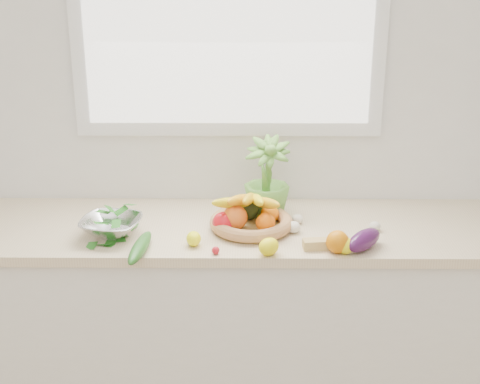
{
  "coord_description": "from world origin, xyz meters",
  "views": [
    {
      "loc": [
        0.07,
        -0.55,
        1.97
      ],
      "look_at": [
        0.05,
        1.93,
        1.05
      ],
      "focal_mm": 50.0,
      "sensor_mm": 36.0,
      "label": 1
    }
  ],
  "objects_px": {
    "eggplant": "(364,240)",
    "colander_with_spinach": "(111,222)",
    "apple": "(224,223)",
    "fruit_basket": "(251,217)",
    "potted_herb": "(267,178)",
    "cucumber": "(140,247)"
  },
  "relations": [
    {
      "from": "apple",
      "to": "colander_with_spinach",
      "type": "relative_size",
      "value": 0.33
    },
    {
      "from": "cucumber",
      "to": "fruit_basket",
      "type": "xyz_separation_m",
      "value": [
        0.41,
        0.23,
        0.02
      ]
    },
    {
      "from": "fruit_basket",
      "to": "colander_with_spinach",
      "type": "bearing_deg",
      "value": -172.01
    },
    {
      "from": "colander_with_spinach",
      "to": "fruit_basket",
      "type": "bearing_deg",
      "value": 7.99
    },
    {
      "from": "potted_herb",
      "to": "fruit_basket",
      "type": "bearing_deg",
      "value": -115.21
    },
    {
      "from": "fruit_basket",
      "to": "colander_with_spinach",
      "type": "xyz_separation_m",
      "value": [
        -0.54,
        -0.08,
        0.01
      ]
    },
    {
      "from": "apple",
      "to": "fruit_basket",
      "type": "distance_m",
      "value": 0.12
    },
    {
      "from": "cucumber",
      "to": "colander_with_spinach",
      "type": "height_order",
      "value": "colander_with_spinach"
    },
    {
      "from": "apple",
      "to": "cucumber",
      "type": "height_order",
      "value": "apple"
    },
    {
      "from": "apple",
      "to": "colander_with_spinach",
      "type": "xyz_separation_m",
      "value": [
        -0.44,
        -0.03,
        0.02
      ]
    },
    {
      "from": "potted_herb",
      "to": "eggplant",
      "type": "bearing_deg",
      "value": -43.19
    },
    {
      "from": "eggplant",
      "to": "colander_with_spinach",
      "type": "height_order",
      "value": "colander_with_spinach"
    },
    {
      "from": "eggplant",
      "to": "colander_with_spinach",
      "type": "bearing_deg",
      "value": 173.36
    },
    {
      "from": "eggplant",
      "to": "fruit_basket",
      "type": "bearing_deg",
      "value": 155.93
    },
    {
      "from": "apple",
      "to": "eggplant",
      "type": "xyz_separation_m",
      "value": [
        0.53,
        -0.14,
        -0.01
      ]
    },
    {
      "from": "cucumber",
      "to": "fruit_basket",
      "type": "distance_m",
      "value": 0.47
    },
    {
      "from": "cucumber",
      "to": "colander_with_spinach",
      "type": "relative_size",
      "value": 1.04
    },
    {
      "from": "apple",
      "to": "fruit_basket",
      "type": "bearing_deg",
      "value": 22.91
    },
    {
      "from": "fruit_basket",
      "to": "colander_with_spinach",
      "type": "height_order",
      "value": "fruit_basket"
    },
    {
      "from": "colander_with_spinach",
      "to": "potted_herb",
      "type": "bearing_deg",
      "value": 19.84
    },
    {
      "from": "apple",
      "to": "fruit_basket",
      "type": "height_order",
      "value": "fruit_basket"
    },
    {
      "from": "eggplant",
      "to": "colander_with_spinach",
      "type": "distance_m",
      "value": 0.97
    }
  ]
}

